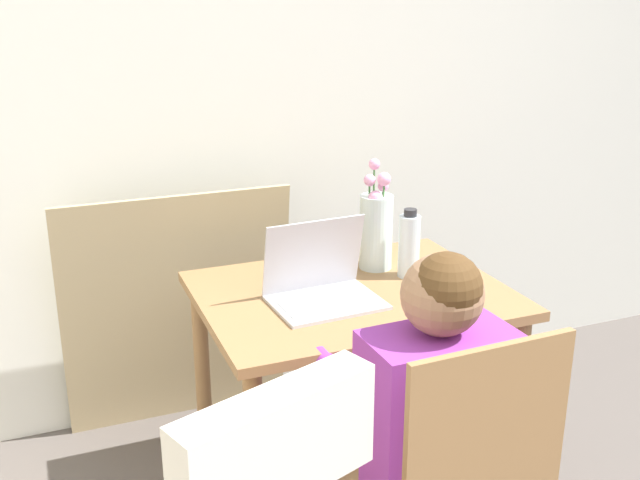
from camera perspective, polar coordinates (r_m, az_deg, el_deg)
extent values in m
cube|color=silver|center=(2.85, -0.25, 12.25)|extent=(6.40, 0.05, 2.50)
cube|color=olive|center=(2.27, 2.47, -4.22)|extent=(0.91, 0.70, 0.03)
cylinder|color=olive|center=(2.39, 14.58, -13.09)|extent=(0.05, 0.05, 0.67)
cylinder|color=olive|center=(2.56, -8.92, -10.32)|extent=(0.05, 0.05, 0.67)
cylinder|color=olive|center=(2.82, 7.47, -7.37)|extent=(0.05, 0.05, 0.67)
cube|color=olive|center=(1.60, 12.57, -15.35)|extent=(0.38, 0.03, 0.47)
cube|color=beige|center=(1.33, -3.32, -15.34)|extent=(0.40, 0.21, 0.20)
cube|color=purple|center=(1.75, 8.78, -13.07)|extent=(0.34, 0.19, 0.41)
sphere|color=#936B4C|center=(1.61, 9.29, -4.14)|extent=(0.18, 0.18, 0.18)
sphere|color=#4C3319|center=(1.59, 9.62, -3.59)|extent=(0.15, 0.15, 0.15)
cylinder|color=navy|center=(1.98, 8.19, -15.35)|extent=(0.10, 0.28, 0.09)
cylinder|color=navy|center=(1.92, 4.21, -16.47)|extent=(0.10, 0.28, 0.09)
cylinder|color=purple|center=(1.96, 9.08, -8.69)|extent=(0.06, 0.24, 0.06)
cylinder|color=purple|center=(1.84, 1.47, -10.43)|extent=(0.06, 0.24, 0.06)
cube|color=#B2B2B7|center=(2.16, 0.49, -4.79)|extent=(0.32, 0.25, 0.01)
cube|color=silver|center=(2.16, 0.49, -4.65)|extent=(0.28, 0.18, 0.00)
cube|color=#B2B2B7|center=(2.19, -0.51, -1.15)|extent=(0.31, 0.07, 0.22)
cube|color=#19284C|center=(2.20, -0.54, -1.10)|extent=(0.28, 0.06, 0.20)
cylinder|color=silver|center=(2.41, 4.29, 0.62)|extent=(0.11, 0.11, 0.24)
cylinder|color=#3D7A38|center=(2.41, 4.73, 1.57)|extent=(0.01, 0.01, 0.22)
sphere|color=#EA9EC6|center=(2.38, 4.80, 4.10)|extent=(0.04, 0.04, 0.04)
cylinder|color=#3D7A38|center=(2.41, 4.09, 2.42)|extent=(0.01, 0.01, 0.29)
sphere|color=#EA9EC6|center=(2.37, 4.17, 5.79)|extent=(0.04, 0.04, 0.04)
cylinder|color=#3D7A38|center=(2.39, 3.74, 1.73)|extent=(0.01, 0.01, 0.24)
sphere|color=#EA9EC6|center=(2.36, 3.80, 4.57)|extent=(0.04, 0.04, 0.04)
cylinder|color=#3D7A38|center=(2.38, 4.19, 0.99)|extent=(0.01, 0.01, 0.19)
sphere|color=#EA9EC6|center=(2.35, 4.24, 3.22)|extent=(0.05, 0.05, 0.05)
cylinder|color=#3D7A38|center=(2.38, 4.82, 1.72)|extent=(0.01, 0.01, 0.25)
sphere|color=#EA9EC6|center=(2.35, 4.91, 4.64)|extent=(0.04, 0.04, 0.04)
cylinder|color=silver|center=(2.35, 6.80, -0.49)|extent=(0.07, 0.07, 0.20)
cylinder|color=#262628|center=(2.32, 6.90, 2.08)|extent=(0.04, 0.04, 0.02)
cube|color=tan|center=(2.78, -10.74, -5.35)|extent=(0.82, 0.14, 0.90)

